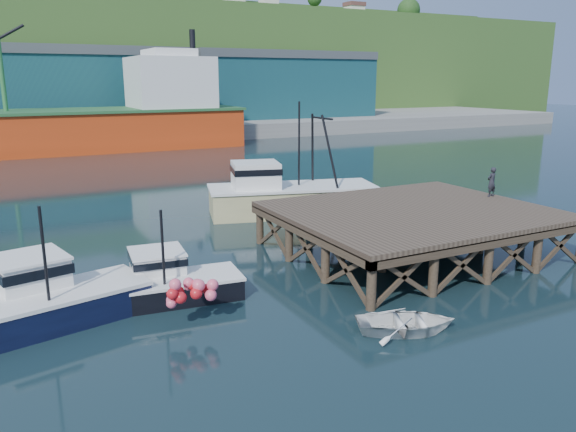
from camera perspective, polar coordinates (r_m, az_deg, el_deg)
ground at (r=24.30m, az=2.26°, el=-5.53°), size 300.00×300.00×0.00m
wharf at (r=26.68m, az=12.81°, el=0.24°), size 12.00×10.00×2.62m
far_quay at (r=90.87m, az=-20.49°, el=8.50°), size 160.00×40.00×2.00m
warehouse_mid at (r=85.65m, az=-20.35°, el=11.93°), size 28.00×16.00×9.00m
warehouse_right at (r=94.46m, az=-1.59°, el=12.86°), size 30.00×16.00×9.00m
cargo_ship at (r=68.10m, az=-25.29°, el=8.52°), size 55.50×10.00×13.75m
hillside at (r=120.45m, az=-22.85°, el=14.17°), size 220.00×50.00×22.00m
boat_navy at (r=20.73m, az=-23.84°, el=-7.74°), size 7.11×4.44×4.22m
boat_black at (r=21.57m, az=-12.73°, el=-6.55°), size 6.02×5.03×3.60m
trawler at (r=33.97m, az=0.11°, el=2.51°), size 10.64×6.17×6.73m
dinghy at (r=18.94m, az=11.93°, el=-10.52°), size 3.88×3.42×0.67m
dockworker at (r=30.60m, az=19.98°, el=3.27°), size 0.58×0.41×1.52m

